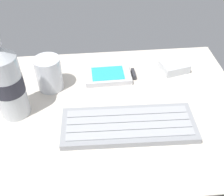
{
  "coord_description": "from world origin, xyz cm",
  "views": [
    {
      "loc": [
        -4.48,
        -46.45,
        45.11
      ],
      "look_at": [
        0.0,
        0.0,
        3.0
      ],
      "focal_mm": 44.12,
      "sensor_mm": 36.0,
      "label": 1
    }
  ],
  "objects_px": {
    "keyboard": "(129,125)",
    "charger_block": "(174,67)",
    "water_bottle": "(7,81)",
    "juice_cup": "(49,75)",
    "handheld_device": "(110,75)"
  },
  "relations": [
    {
      "from": "handheld_device",
      "to": "water_bottle",
      "type": "height_order",
      "value": "water_bottle"
    },
    {
      "from": "keyboard",
      "to": "handheld_device",
      "type": "height_order",
      "value": "keyboard"
    },
    {
      "from": "water_bottle",
      "to": "keyboard",
      "type": "bearing_deg",
      "value": -16.18
    },
    {
      "from": "juice_cup",
      "to": "charger_block",
      "type": "height_order",
      "value": "juice_cup"
    },
    {
      "from": "handheld_device",
      "to": "charger_block",
      "type": "distance_m",
      "value": 0.18
    },
    {
      "from": "handheld_device",
      "to": "water_bottle",
      "type": "xyz_separation_m",
      "value": [
        -0.23,
        -0.11,
        0.08
      ]
    },
    {
      "from": "handheld_device",
      "to": "charger_block",
      "type": "bearing_deg",
      "value": 5.13
    },
    {
      "from": "keyboard",
      "to": "juice_cup",
      "type": "height_order",
      "value": "juice_cup"
    },
    {
      "from": "keyboard",
      "to": "charger_block",
      "type": "height_order",
      "value": "charger_block"
    },
    {
      "from": "handheld_device",
      "to": "juice_cup",
      "type": "distance_m",
      "value": 0.16
    },
    {
      "from": "keyboard",
      "to": "water_bottle",
      "type": "xyz_separation_m",
      "value": [
        -0.25,
        0.07,
        0.08
      ]
    },
    {
      "from": "keyboard",
      "to": "water_bottle",
      "type": "relative_size",
      "value": 1.41
    },
    {
      "from": "handheld_device",
      "to": "juice_cup",
      "type": "bearing_deg",
      "value": -170.95
    },
    {
      "from": "juice_cup",
      "to": "water_bottle",
      "type": "relative_size",
      "value": 0.41
    },
    {
      "from": "juice_cup",
      "to": "keyboard",
      "type": "bearing_deg",
      "value": -41.43
    }
  ]
}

